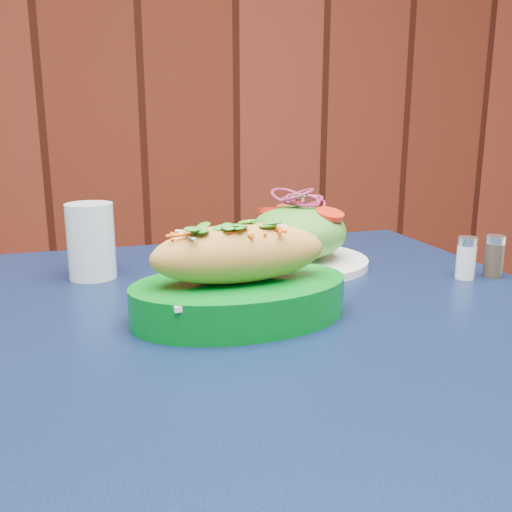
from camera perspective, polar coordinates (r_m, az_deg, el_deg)
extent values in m
cube|color=silver|center=(2.52, -21.47, 22.59)|extent=(5.00, 0.05, 2.80)
cube|color=#541D0F|center=(2.52, -21.49, 22.61)|extent=(4.90, 0.04, 2.80)
cube|color=black|center=(0.70, 0.53, -6.57)|extent=(0.86, 0.86, 0.03)
cylinder|color=black|center=(1.15, -22.13, -19.98)|extent=(0.04, 0.04, 0.72)
cylinder|color=black|center=(1.25, 10.79, -15.97)|extent=(0.04, 0.04, 0.72)
cylinder|color=white|center=(1.32, 19.83, -21.45)|extent=(0.03, 0.03, 0.47)
cube|color=white|center=(0.66, -1.62, -2.82)|extent=(0.21, 0.15, 0.01)
ellipsoid|color=gold|center=(0.65, -1.64, 0.28)|extent=(0.22, 0.11, 0.07)
cylinder|color=white|center=(0.90, 4.15, -0.55)|extent=(0.22, 0.22, 0.01)
ellipsoid|color=#4C992D|center=(0.89, 4.21, 2.41)|extent=(0.15, 0.15, 0.08)
cylinder|color=red|center=(0.86, 7.37, 4.48)|extent=(0.04, 0.04, 0.01)
cylinder|color=red|center=(0.90, 1.55, 4.96)|extent=(0.04, 0.04, 0.01)
cylinder|color=red|center=(0.92, 3.45, 5.17)|extent=(0.04, 0.04, 0.01)
torus|color=maroon|center=(0.88, 4.26, 5.37)|extent=(0.06, 0.06, 0.01)
torus|color=maroon|center=(0.88, 4.26, 5.63)|extent=(0.06, 0.06, 0.01)
torus|color=maroon|center=(0.88, 4.27, 5.89)|extent=(0.06, 0.06, 0.01)
torus|color=maroon|center=(0.88, 4.27, 6.14)|extent=(0.06, 0.06, 0.01)
torus|color=maroon|center=(0.88, 4.28, 6.40)|extent=(0.06, 0.06, 0.01)
cylinder|color=silver|center=(0.85, -16.17, 1.44)|extent=(0.07, 0.07, 0.11)
cylinder|color=white|center=(0.87, 20.24, -0.56)|extent=(0.03, 0.03, 0.05)
cylinder|color=silver|center=(0.87, 20.41, 1.40)|extent=(0.03, 0.03, 0.01)
cylinder|color=#3F3326|center=(0.90, 22.67, -0.40)|extent=(0.03, 0.03, 0.05)
cylinder|color=silver|center=(0.89, 22.85, 1.51)|extent=(0.03, 0.03, 0.01)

